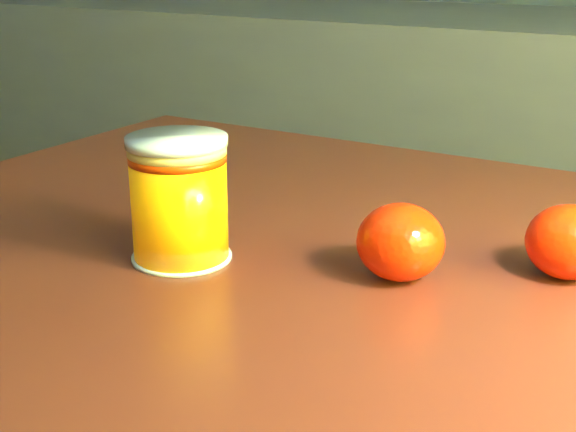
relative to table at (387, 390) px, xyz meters
The scene contains 5 objects.
kitchen_counter 1.44m from the table, 126.11° to the left, with size 3.15×0.60×0.90m, color #515056.
table is the anchor object (origin of this frame).
juice_glass 0.23m from the table, 161.64° to the right, with size 0.08×0.08×0.10m.
orange_front 0.13m from the table, 22.80° to the right, with size 0.07×0.07×0.06m, color #FC2705.
orange_back 0.19m from the table, 29.11° to the left, with size 0.07×0.07×0.06m, color #FC2705.
Camera 1 is at (1.05, -0.24, 1.05)m, focal length 50.00 mm.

